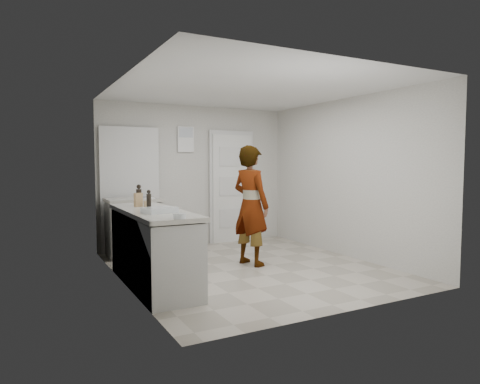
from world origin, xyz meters
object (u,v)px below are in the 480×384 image
spice_jar (146,204)px  egg_bowl (179,216)px  oil_cruet_a (139,196)px  oil_cruet_b (149,201)px  person (251,205)px  cake_mix_box (138,200)px  baking_dish (160,210)px

spice_jar → egg_bowl: (-0.01, -1.28, -0.01)m
oil_cruet_a → oil_cruet_b: size_ratio=1.14×
person → cake_mix_box: (-1.62, 0.08, 0.14)m
person → spice_jar: person is taller
oil_cruet_a → baking_dish: size_ratio=0.70×
cake_mix_box → egg_bowl: 1.37m
cake_mix_box → oil_cruet_b: bearing=-109.2°
spice_jar → person: bearing=0.2°
cake_mix_box → baking_dish: 0.79m
oil_cruet_a → egg_bowl: 1.46m
cake_mix_box → oil_cruet_a: size_ratio=0.62×
person → oil_cruet_b: size_ratio=7.02×
oil_cruet_a → baking_dish: oil_cruet_a is taller
person → baking_dish: bearing=96.8°
spice_jar → oil_cruet_b: oil_cruet_b is taller
oil_cruet_b → egg_bowl: size_ratio=1.85×
baking_dish → oil_cruet_a: bearing=90.4°
spice_jar → oil_cruet_b: 0.46m
person → cake_mix_box: size_ratio=9.94×
egg_bowl → cake_mix_box: bearing=92.7°
person → cake_mix_box: bearing=69.8°
spice_jar → oil_cruet_a: oil_cruet_a is taller
person → egg_bowl: bearing=112.2°
oil_cruet_b → baking_dish: bearing=-79.6°
oil_cruet_a → oil_cruet_b: (-0.04, -0.61, -0.02)m
oil_cruet_b → baking_dish: oil_cruet_b is taller
egg_bowl → oil_cruet_a: bearing=91.3°
person → oil_cruet_b: person is taller
cake_mix_box → baking_dish: (0.04, -0.79, -0.06)m
person → baking_dish: (-1.58, -0.71, 0.08)m
cake_mix_box → oil_cruet_a: bearing=52.5°
person → oil_cruet_b: (-1.63, -0.45, 0.17)m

